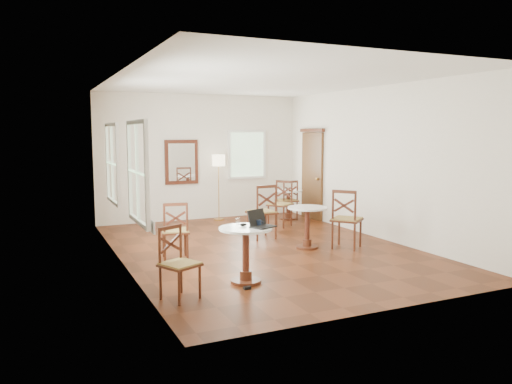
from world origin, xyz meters
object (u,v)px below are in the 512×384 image
chair_mid_a (262,212)px  power_adapter (247,288)px  chair_near_b (178,263)px  navy_mug (259,223)px  chair_mid_b (346,219)px  water_glass (238,222)px  laptop (260,223)px  mouse (243,225)px  chair_back_b (281,204)px  chair_near_a (175,231)px  cafe_table_near (246,249)px  chair_back_a (287,200)px  cafe_table_mid (307,223)px  floor_lamp (219,165)px  cafe_table_back (288,201)px

chair_mid_a → power_adapter: 3.30m
chair_near_b → navy_mug: 1.32m
chair_mid_b → water_glass: (-2.53, -0.98, 0.30)m
chair_near_b → laptop: (1.24, 0.22, 0.39)m
laptop → navy_mug: (-0.00, 0.05, -0.01)m
mouse → power_adapter: 0.88m
chair_mid_b → mouse: bearing=74.4°
chair_near_b → chair_back_b: (3.45, 3.88, 0.05)m
chair_near_a → cafe_table_near: bearing=118.5°
cafe_table_near → chair_near_b: size_ratio=0.86×
chair_mid_b → chair_back_a: chair_mid_b is taller
chair_back_a → power_adapter: chair_back_a is taller
navy_mug → power_adapter: 0.91m
chair_back_a → navy_mug: chair_back_a is taller
navy_mug → laptop: bearing=-87.5°
cafe_table_mid → floor_lamp: bearing=97.0°
cafe_table_mid → mouse: bearing=-143.2°
cafe_table_mid → cafe_table_back: 3.06m
chair_near_a → power_adapter: bearing=113.2°
chair_mid_b → mouse: chair_mid_b is taller
cafe_table_mid → chair_near_b: size_ratio=0.82×
chair_mid_a → laptop: 2.93m
chair_back_a → power_adapter: bearing=56.1°
mouse → chair_back_a: bearing=31.8°
chair_back_a → cafe_table_near: bearing=55.3°
cafe_table_near → power_adapter: cafe_table_near is taller
cafe_table_back → chair_back_a: (-0.05, -0.05, 0.04)m
cafe_table_back → chair_near_a: 4.41m
cafe_table_mid → power_adapter: (-1.96, -1.77, -0.45)m
chair_mid_b → cafe_table_back: bearing=-48.0°
cafe_table_near → chair_mid_b: chair_mid_b is taller
chair_back_a → power_adapter: 5.50m
chair_near_b → water_glass: bearing=-0.8°
cafe_table_back → chair_mid_b: size_ratio=0.66×
cafe_table_near → cafe_table_back: 5.26m
chair_back_b → power_adapter: chair_back_b is taller
cafe_table_mid → mouse: (-1.85, -1.39, 0.34)m
chair_mid_a → power_adapter: chair_mid_a is taller
cafe_table_mid → chair_mid_a: size_ratio=0.70×
chair_back_a → cafe_table_back: bearing=-131.6°
cafe_table_mid → chair_back_b: bearing=75.3°
cafe_table_back → chair_near_a: chair_near_a is taller
chair_back_a → laptop: size_ratio=2.34×
chair_back_a → water_glass: chair_back_a is taller
chair_mid_b → floor_lamp: floor_lamp is taller
cafe_table_mid → chair_near_a: bearing=175.2°
chair_back_a → navy_mug: bearing=57.2°
cafe_table_near → chair_mid_b: 2.76m
cafe_table_mid → navy_mug: bearing=-138.0°
cafe_table_mid → laptop: (-1.66, -1.54, 0.38)m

